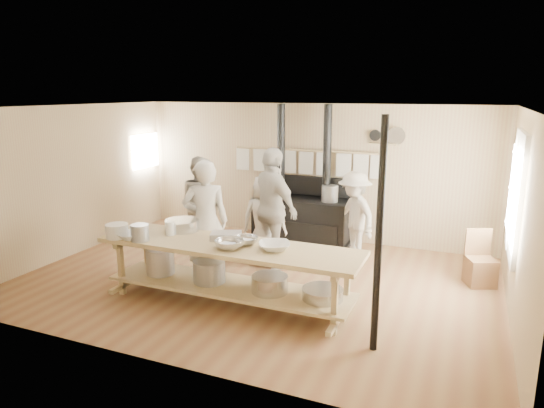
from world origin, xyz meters
name	(u,v)px	position (x,y,z in m)	size (l,w,h in m)	color
ground	(256,280)	(0.00, 0.00, 0.00)	(7.00, 7.00, 0.00)	brown
room_shell	(256,176)	(0.00, 0.00, 1.62)	(7.00, 7.00, 7.00)	tan
window_right	(516,195)	(3.47, 0.60, 1.50)	(0.09, 1.50, 1.65)	beige
left_opening	(145,151)	(-3.45, 2.00, 1.60)	(0.00, 0.90, 0.90)	white
stove	(302,215)	(-0.01, 2.12, 0.52)	(1.90, 0.75, 2.60)	black
towel_rail	(308,160)	(0.00, 2.40, 1.55)	(3.00, 0.04, 0.47)	tan
back_wall_shelf	(387,138)	(1.46, 2.43, 2.00)	(0.63, 0.14, 0.32)	tan
prep_table	(228,267)	(-0.01, -0.90, 0.52)	(3.60, 0.90, 0.85)	tan
support_post	(379,238)	(2.05, -1.35, 1.30)	(0.08, 0.08, 2.60)	black
cook_far_left	(206,222)	(-0.68, -0.31, 0.93)	(0.68, 0.45, 1.86)	beige
cook_left	(201,202)	(-1.63, 1.15, 0.84)	(0.82, 0.64, 1.68)	beige
cook_center	(264,220)	(-0.18, 0.74, 0.75)	(0.74, 0.48, 1.51)	beige
cook_right	(273,209)	(0.02, 0.60, 0.99)	(1.16, 0.48, 1.97)	beige
cook_by_window	(354,216)	(1.12, 1.56, 0.76)	(0.98, 0.56, 1.52)	beige
chair	(480,269)	(3.14, 1.13, 0.24)	(0.50, 0.50, 0.82)	brown
bowl_white_a	(131,236)	(-1.34, -1.21, 0.89)	(0.37, 0.37, 0.09)	white
bowl_steel_a	(246,241)	(0.23, -0.82, 0.90)	(0.32, 0.32, 0.10)	silver
bowl_white_b	(274,246)	(0.66, -0.89, 0.90)	(0.40, 0.40, 0.10)	white
bowl_steel_b	(229,244)	(0.11, -1.07, 0.91)	(0.38, 0.38, 0.12)	silver
roasting_pan	(226,236)	(-0.13, -0.71, 0.90)	(0.41, 0.27, 0.09)	#B2B2B7
mixing_bowl_large	(182,225)	(-0.91, -0.58, 0.93)	(0.50, 0.50, 0.16)	silver
bucket_galv	(140,233)	(-1.16, -1.23, 0.96)	(0.24, 0.24, 0.22)	gray
deep_bowl_enamel	(117,231)	(-1.55, -1.23, 0.95)	(0.31, 0.31, 0.19)	white
pitcher	(170,228)	(-0.94, -0.86, 0.95)	(0.12, 0.12, 0.19)	white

